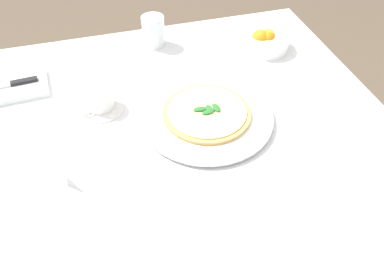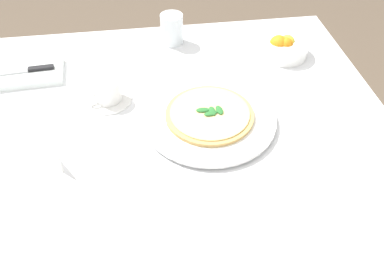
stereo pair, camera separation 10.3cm
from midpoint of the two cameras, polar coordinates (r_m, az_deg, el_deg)
dining_table at (r=1.10m, az=-4.79°, el=-7.43°), size 1.20×1.20×0.72m
pizza_plate at (r=1.08m, az=-0.63°, el=1.55°), size 0.36×0.36×0.02m
pizza at (r=1.07m, az=-0.63°, el=2.10°), size 0.24×0.24×0.02m
coffee_cup_right_edge at (r=1.14m, az=-15.56°, el=3.76°), size 0.13×0.13×0.07m
water_glass_far_right at (r=1.37m, az=-7.70°, el=13.23°), size 0.08×0.08×0.10m
napkin_folded at (r=1.31m, az=-26.71°, el=4.93°), size 0.23×0.14×0.02m
dinner_knife at (r=1.30m, az=-27.02°, el=5.37°), size 0.20×0.03×0.01m
citrus_bowl at (r=1.36m, az=8.24°, el=12.03°), size 0.15×0.15×0.07m
menu_card at (r=0.99m, az=-21.86°, el=-5.38°), size 0.05×0.08×0.06m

